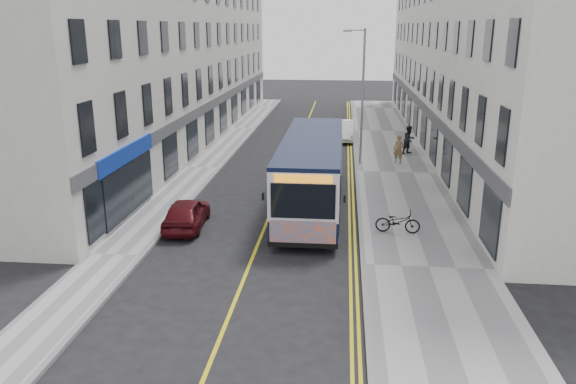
% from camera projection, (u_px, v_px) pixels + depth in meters
% --- Properties ---
extents(ground, '(140.00, 140.00, 0.00)m').
position_uv_depth(ground, '(256.00, 250.00, 21.19)').
color(ground, black).
rests_on(ground, ground).
extents(pavement_east, '(4.50, 64.00, 0.12)m').
position_uv_depth(pavement_east, '(396.00, 173.00, 32.03)').
color(pavement_east, '#969699').
rests_on(pavement_east, ground).
extents(pavement_west, '(2.00, 64.00, 0.12)m').
position_uv_depth(pavement_west, '(203.00, 168.00, 33.10)').
color(pavement_west, '#969699').
rests_on(pavement_west, ground).
extents(kerb_east, '(0.18, 64.00, 0.13)m').
position_uv_depth(kerb_east, '(357.00, 172.00, 32.25)').
color(kerb_east, slate).
rests_on(kerb_east, ground).
extents(kerb_west, '(0.18, 64.00, 0.13)m').
position_uv_depth(kerb_west, '(220.00, 169.00, 33.00)').
color(kerb_west, slate).
rests_on(kerb_west, ground).
extents(road_centre_line, '(0.12, 64.00, 0.01)m').
position_uv_depth(road_centre_line, '(287.00, 171.00, 32.64)').
color(road_centre_line, gold).
rests_on(road_centre_line, ground).
extents(road_dbl_yellow_inner, '(0.10, 64.00, 0.01)m').
position_uv_depth(road_dbl_yellow_inner, '(349.00, 173.00, 32.31)').
color(road_dbl_yellow_inner, gold).
rests_on(road_dbl_yellow_inner, ground).
extents(road_dbl_yellow_outer, '(0.10, 64.00, 0.01)m').
position_uv_depth(road_dbl_yellow_outer, '(352.00, 173.00, 32.29)').
color(road_dbl_yellow_outer, gold).
rests_on(road_dbl_yellow_outer, ground).
extents(terrace_east, '(6.00, 46.00, 13.00)m').
position_uv_depth(terrace_east, '(468.00, 51.00, 38.30)').
color(terrace_east, white).
rests_on(terrace_east, ground).
extents(terrace_west, '(6.00, 46.00, 13.00)m').
position_uv_depth(terrace_west, '(175.00, 50.00, 40.24)').
color(terrace_west, beige).
rests_on(terrace_west, ground).
extents(streetlamp, '(1.32, 0.18, 8.00)m').
position_uv_depth(streetlamp, '(361.00, 92.00, 32.91)').
color(streetlamp, gray).
rests_on(streetlamp, ground).
extents(city_bus, '(2.66, 11.40, 3.31)m').
position_uv_depth(city_bus, '(312.00, 170.00, 25.52)').
color(city_bus, black).
rests_on(city_bus, ground).
extents(bicycle, '(1.82, 0.76, 0.93)m').
position_uv_depth(bicycle, '(398.00, 222.00, 22.48)').
color(bicycle, black).
rests_on(bicycle, pavement_east).
extents(pedestrian_near, '(0.73, 0.60, 1.71)m').
position_uv_depth(pedestrian_near, '(399.00, 149.00, 33.82)').
color(pedestrian_near, olive).
rests_on(pedestrian_near, pavement_east).
extents(pedestrian_far, '(1.13, 1.11, 1.84)m').
position_uv_depth(pedestrian_far, '(409.00, 140.00, 36.37)').
color(pedestrian_far, black).
rests_on(pedestrian_far, pavement_east).
extents(car_white, '(1.67, 4.40, 1.43)m').
position_uv_depth(car_white, '(344.00, 130.00, 41.44)').
color(car_white, white).
rests_on(car_white, ground).
extents(car_maroon, '(1.70, 3.81, 1.27)m').
position_uv_depth(car_maroon, '(186.00, 213.00, 23.35)').
color(car_maroon, '#490C11').
rests_on(car_maroon, ground).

